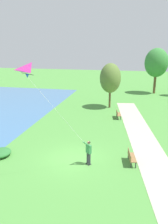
% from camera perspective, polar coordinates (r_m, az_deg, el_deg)
% --- Properties ---
extents(ground_plane, '(120.00, 120.00, 0.00)m').
position_cam_1_polar(ground_plane, '(17.56, -2.44, -11.34)').
color(ground_plane, '#4C8E3D').
extents(walkway_path, '(7.41, 31.98, 0.02)m').
position_cam_1_polar(walkway_path, '(18.96, 15.67, -9.77)').
color(walkway_path, '#B7AD99').
rests_on(walkway_path, ground).
extents(person_kite_flyer, '(0.59, 0.60, 1.83)m').
position_cam_1_polar(person_kite_flyer, '(16.41, 1.06, -9.31)').
color(person_kite_flyer, '#232328').
rests_on(person_kite_flyer, ground).
extents(flying_kite, '(3.11, 3.05, 5.30)m').
position_cam_1_polar(flying_kite, '(13.15, -12.49, 9.66)').
color(flying_kite, '#E02D9E').
extents(park_bench_near_walkway, '(0.67, 1.55, 0.88)m').
position_cam_1_polar(park_bench_near_walkway, '(17.10, 11.31, -10.54)').
color(park_bench_near_walkway, olive).
rests_on(park_bench_near_walkway, ground).
extents(park_bench_far_walkway, '(0.67, 1.55, 0.88)m').
position_cam_1_polar(park_bench_far_walkway, '(26.83, 8.22, -0.42)').
color(park_bench_far_walkway, olive).
rests_on(park_bench_far_walkway, ground).
extents(tree_treeline_right, '(3.81, 3.50, 7.47)m').
position_cam_1_polar(tree_treeline_right, '(41.18, 17.12, 11.31)').
color(tree_treeline_right, brown).
rests_on(tree_treeline_right, ground).
extents(tree_lakeside_near, '(2.69, 3.03, 5.77)m').
position_cam_1_polar(tree_lakeside_near, '(30.56, 6.40, 8.12)').
color(tree_lakeside_near, brown).
rests_on(tree_lakeside_near, ground).
extents(lakeside_shrub, '(1.50, 1.65, 0.53)m').
position_cam_1_polar(lakeside_shrub, '(18.94, -19.52, -9.28)').
color(lakeside_shrub, '#2D7033').
rests_on(lakeside_shrub, ground).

